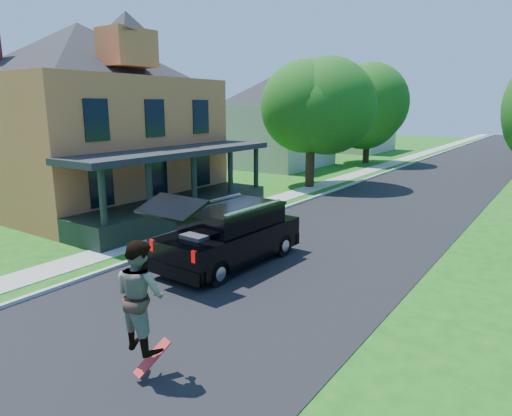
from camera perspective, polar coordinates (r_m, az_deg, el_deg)
The scene contains 13 objects.
ground at distance 11.91m, azimuth -6.16°, elevation -11.92°, with size 140.00×140.00×0.00m, color #165611.
street at distance 29.45m, azimuth 20.11°, elevation 2.27°, with size 8.00×120.00×0.02m, color black.
curb at distance 30.69m, azimuth 12.79°, elevation 3.12°, with size 0.15×120.00×0.12m, color #B0B0AB.
sidewalk at distance 31.29m, azimuth 10.16°, elevation 3.42°, with size 1.30×120.00×0.03m, color #9FA097.
front_walk at distance 22.39m, azimuth -14.63°, elevation -0.47°, with size 6.50×1.20×0.03m, color #9FA097.
main_house at distance 24.45m, azimuth -20.50°, elevation 11.88°, with size 15.56×15.56×10.10m.
neighbor_house_mid at distance 38.21m, azimuth 1.96°, elevation 11.58°, with size 12.78×12.78×8.30m.
neighbor_house_far at distance 52.39m, azimuth 11.67°, elevation 11.64°, with size 12.78×12.78×8.30m.
black_suv at distance 14.43m, azimuth -3.28°, elevation -3.36°, with size 2.28×5.46×2.51m.
skateboarder at distance 8.65m, azimuth -14.28°, elevation -10.48°, with size 1.08×0.88×2.06m.
skateboard at distance 9.05m, azimuth -12.82°, elevation -17.89°, with size 0.38×0.70×0.54m.
tree_left_mid at distance 28.18m, azimuth 6.93°, elevation 13.60°, with size 6.20×5.98×8.46m.
tree_left_far at distance 41.23m, azimuth 13.87°, elevation 12.96°, with size 7.62×7.46×8.70m.
Camera 1 is at (7.14, -8.14, 4.95)m, focal length 32.00 mm.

